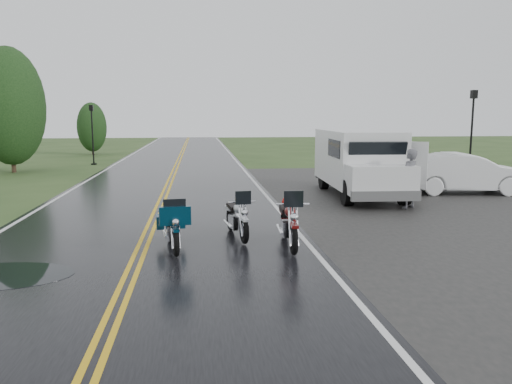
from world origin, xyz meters
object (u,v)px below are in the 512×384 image
Objects in this scene: motorcycle_teal at (176,231)px; lamp_post_far_left at (92,135)px; van_white at (348,169)px; sedan_white at (465,174)px; motorcycle_red at (294,227)px; lamp_post_far_right at (471,133)px; person_at_van at (409,180)px; motorcycle_silver at (244,221)px.

motorcycle_teal is 0.56× the size of lamp_post_far_left.
sedan_white is at bearing 24.83° from van_white.
lamp_post_far_left is at bearing 114.50° from motorcycle_red.
van_white reaches higher than motorcycle_teal.
lamp_post_far_right is at bearing 35.77° from motorcycle_teal.
motorcycle_teal is 8.76m from person_at_van.
van_white is (3.88, 4.72, 0.65)m from motorcycle_silver.
sedan_white is 1.10× the size of lamp_post_far_right.
motorcycle_red is 0.62× the size of lamp_post_far_left.
motorcycle_red is 0.53× the size of lamp_post_far_right.
lamp_post_far_left is (-16.65, 13.73, 1.07)m from sedan_white.
motorcycle_teal is 7.82m from van_white.
motorcycle_red is at bearing 141.09° from sedan_white.
lamp_post_far_right is (8.55, 7.49, 0.89)m from van_white.
van_white is at bearing -54.46° from lamp_post_far_left.
person_at_van is at bearing 26.87° from motorcycle_teal.
lamp_post_far_right is at bearing -24.11° from sedan_white.
motorcycle_red is 11.43m from sedan_white.
lamp_post_far_left reaches higher than motorcycle_red.
motorcycle_red is 6.97m from person_at_van.
motorcycle_red is at bearing -130.84° from lamp_post_far_right.
motorcycle_teal is 22.33m from lamp_post_far_left.
person_at_van is 0.41× the size of sedan_white.
motorcycle_silver is at bearing -135.51° from lamp_post_far_right.
motorcycle_teal is 1.77m from motorcycle_silver.
motorcycle_red is at bearing -56.24° from motorcycle_silver.
sedan_white is at bearing -176.52° from person_at_van.
sedan_white reaches higher than motorcycle_silver.
motorcycle_red is 1.10× the size of motorcycle_teal.
lamp_post_far_right is at bearing -22.87° from lamp_post_far_left.
lamp_post_far_left is (-7.46, 20.60, 1.24)m from motorcycle_silver.
motorcycle_red is 1.18× the size of person_at_van.
van_white is 11.40m from lamp_post_far_right.
motorcycle_teal is at bearing 133.09° from sedan_white.
motorcycle_red is 23.27m from lamp_post_far_left.
motorcycle_teal reaches higher than motorcycle_silver.
sedan_white is 21.61m from lamp_post_far_left.
motorcycle_red reaches higher than motorcycle_silver.
motorcycle_red is at bearing -114.02° from van_white.
lamp_post_far_right is (13.95, 13.10, 1.54)m from motorcycle_teal.
person_at_van is at bearing 50.30° from motorcycle_red.
person_at_van is (4.75, 5.10, 0.29)m from motorcycle_red.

